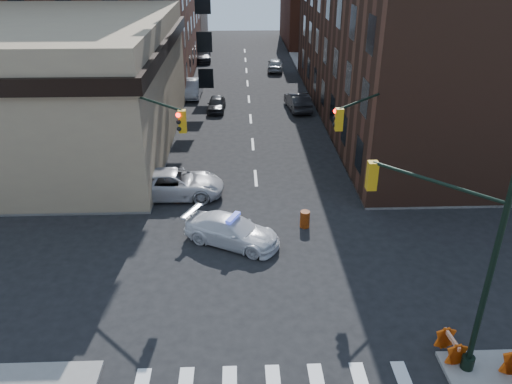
{
  "coord_description": "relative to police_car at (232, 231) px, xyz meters",
  "views": [
    {
      "loc": [
        -1.05,
        -18.88,
        13.48
      ],
      "look_at": [
        -0.22,
        3.63,
        2.2
      ],
      "focal_mm": 35.0,
      "sensor_mm": 36.0,
      "label": 1
    }
  ],
  "objects": [
    {
      "name": "tree_ne_near",
      "position": [
        8.96,
        23.64,
        2.78
      ],
      "size": [
        3.0,
        3.0,
        4.85
      ],
      "color": "black",
      "rests_on": "sidewalk_ne"
    },
    {
      "name": "barrel_bank",
      "position": [
        -3.15,
        4.63,
        -0.23
      ],
      "size": [
        0.67,
        0.67,
        0.95
      ],
      "primitive_type": "cylinder",
      "rotation": [
        0.0,
        0.0,
        -0.3
      ],
      "color": "red",
      "rests_on": "ground"
    },
    {
      "name": "parked_car_wdeep",
      "position": [
        -4.04,
        43.07,
        0.08
      ],
      "size": [
        2.47,
        5.51,
        1.57
      ],
      "primitive_type": "imported",
      "rotation": [
        0.0,
        0.0,
        0.05
      ],
      "color": "black",
      "rests_on": "ground"
    },
    {
      "name": "pickup",
      "position": [
        -3.44,
        5.33,
        0.1
      ],
      "size": [
        5.88,
        2.76,
        1.63
      ],
      "primitive_type": "imported",
      "rotation": [
        0.0,
        0.0,
        1.56
      ],
      "color": "#BDBCC1",
      "rests_on": "ground"
    },
    {
      "name": "ground",
      "position": [
        1.46,
        -2.36,
        -0.71
      ],
      "size": [
        140.0,
        140.0,
        0.0
      ],
      "primitive_type": "plane",
      "color": "black",
      "rests_on": "ground"
    },
    {
      "name": "police_car",
      "position": [
        0.0,
        0.0,
        0.0
      ],
      "size": [
        5.26,
        3.99,
        1.42
      ],
      "primitive_type": "imported",
      "rotation": [
        0.0,
        0.0,
        1.1
      ],
      "color": "white",
      "rests_on": "ground"
    },
    {
      "name": "signal_pole_se",
      "position": [
        7.49,
        -7.88,
        3.9
      ],
      "size": [
        5.4,
        5.27,
        8.0
      ],
      "rotation": [
        0.0,
        0.0,
        2.36
      ],
      "color": "black",
      "rests_on": "sidewalk_se"
    },
    {
      "name": "sidewalk_ne",
      "position": [
        24.46,
        30.39,
        -0.63
      ],
      "size": [
        34.0,
        54.5,
        0.15
      ],
      "primitive_type": "cube",
      "color": "gray",
      "rests_on": "ground"
    },
    {
      "name": "signal_pole_ne",
      "position": [
        7.29,
        2.99,
        3.63
      ],
      "size": [
        3.67,
        3.58,
        8.0
      ],
      "rotation": [
        0.0,
        0.0,
        -2.36
      ],
      "color": "black",
      "rests_on": "sidewalk_ne"
    },
    {
      "name": "sidewalk_nw",
      "position": [
        -21.54,
        30.39,
        -0.63
      ],
      "size": [
        34.0,
        54.5,
        0.15
      ],
      "primitive_type": "cube",
      "color": "gray",
      "rests_on": "ground"
    },
    {
      "name": "parked_car_wnear",
      "position": [
        -1.53,
        22.04,
        -0.08
      ],
      "size": [
        1.68,
        3.79,
        1.27
      ],
      "primitive_type": "imported",
      "rotation": [
        0.0,
        0.0,
        -0.05
      ],
      "color": "black",
      "rests_on": "ground"
    },
    {
      "name": "signal_pole_nw",
      "position": [
        -4.4,
        2.98,
        3.63
      ],
      "size": [
        3.58,
        3.67,
        8.0
      ],
      "rotation": [
        0.0,
        0.0,
        -0.79
      ],
      "color": "black",
      "rests_on": "sidewalk_nw"
    },
    {
      "name": "parked_car_enear",
      "position": [
        5.76,
        22.14,
        0.07
      ],
      "size": [
        2.17,
        4.9,
        1.56
      ],
      "primitive_type": "imported",
      "rotation": [
        0.0,
        0.0,
        3.25
      ],
      "color": "black",
      "rests_on": "ground"
    },
    {
      "name": "tree_ne_far",
      "position": [
        8.96,
        31.64,
        2.78
      ],
      "size": [
        3.0,
        3.0,
        4.85
      ],
      "color": "black",
      "rests_on": "sidewalk_ne"
    },
    {
      "name": "pedestrian_a",
      "position": [
        -5.04,
        3.99,
        0.22
      ],
      "size": [
        0.63,
        0.47,
        1.56
      ],
      "primitive_type": "imported",
      "rotation": [
        0.0,
        0.0,
        -0.19
      ],
      "color": "black",
      "rests_on": "sidewalk_nw"
    },
    {
      "name": "commercial_row_ne",
      "position": [
        14.46,
        20.14,
        6.29
      ],
      "size": [
        14.0,
        34.0,
        14.0
      ],
      "primitive_type": "cube",
      "color": "#47291C",
      "rests_on": "ground"
    },
    {
      "name": "pedestrian_c",
      "position": [
        -11.54,
        5.68,
        0.37
      ],
      "size": [
        1.17,
        0.9,
        1.85
      ],
      "primitive_type": "imported",
      "rotation": [
        0.0,
        0.0,
        0.47
      ],
      "color": "#202531",
      "rests_on": "sidewalk_nw"
    },
    {
      "name": "filler_ne",
      "position": [
        15.46,
        55.64,
        5.29
      ],
      "size": [
        16.0,
        16.0,
        12.0
      ],
      "primitive_type": "cube",
      "color": "#5B2C1C",
      "rests_on": "ground"
    },
    {
      "name": "pedestrian_b",
      "position": [
        -10.41,
        3.64,
        0.42
      ],
      "size": [
        1.2,
        1.14,
        1.95
      ],
      "primitive_type": "imported",
      "rotation": [
        0.0,
        0.0,
        0.58
      ],
      "color": "black",
      "rests_on": "sidewalk_nw"
    },
    {
      "name": "barrel_road",
      "position": [
        3.82,
        1.46,
        -0.25
      ],
      "size": [
        0.6,
        0.6,
        0.91
      ],
      "primitive_type": "cylinder",
      "rotation": [
        0.0,
        0.0,
        0.2
      ],
      "color": "red",
      "rests_on": "ground"
    },
    {
      "name": "parked_car_efar",
      "position": [
        4.84,
        37.38,
        0.03
      ],
      "size": [
        2.13,
        4.49,
        1.48
      ],
      "primitive_type": "imported",
      "rotation": [
        0.0,
        0.0,
        3.05
      ],
      "color": "#93979B",
      "rests_on": "ground"
    },
    {
      "name": "barricade_nw_b",
      "position": [
        -9.62,
        4.44,
        -0.12
      ],
      "size": [
        1.18,
        0.6,
        0.88
      ],
      "primitive_type": null,
      "rotation": [
        0.0,
        0.0,
        0.01
      ],
      "color": "orange",
      "rests_on": "sidewalk_nw"
    },
    {
      "name": "bank_building",
      "position": [
        -15.54,
        14.14,
        3.79
      ],
      "size": [
        22.0,
        22.0,
        9.0
      ],
      "primitive_type": "cube",
      "color": "#988563",
      "rests_on": "ground"
    },
    {
      "name": "barricade_nw_a",
      "position": [
        -8.04,
        4.78,
        -0.15
      ],
      "size": [
        1.18,
        0.73,
        0.83
      ],
      "primitive_type": null,
      "rotation": [
        0.0,
        0.0,
        0.17
      ],
      "color": "#C95609",
      "rests_on": "sidewalk_nw"
    },
    {
      "name": "parked_car_wfar",
      "position": [
        -4.04,
        26.87,
        0.11
      ],
      "size": [
        1.88,
        5.0,
        1.63
      ],
      "primitive_type": "imported",
      "rotation": [
        0.0,
        0.0,
        -0.03
      ],
      "color": "#9899A0",
      "rests_on": "ground"
    },
    {
      "name": "barricade_se_a",
      "position": [
        7.86,
        -8.06,
        -0.14
      ],
      "size": [
        0.67,
        1.17,
        0.84
      ],
      "primitive_type": null,
      "rotation": [
        0.0,
        0.0,
        1.67
      ],
      "color": "#CA4C09",
      "rests_on": "sidewalk_se"
    }
  ]
}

